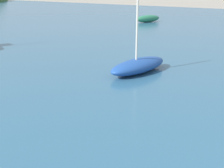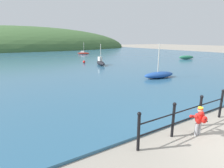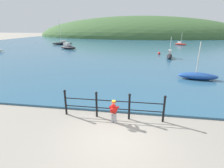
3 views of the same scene
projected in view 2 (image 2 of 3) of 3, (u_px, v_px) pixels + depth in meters
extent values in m
cube|color=#2D5B7A|center=(41.00, 57.00, 31.64)|extent=(80.00, 60.00, 0.10)
ellipsoid|color=#3D6033|center=(22.00, 49.00, 63.19)|extent=(82.18, 45.20, 15.73)
cylinder|color=black|center=(139.00, 133.00, 4.97)|extent=(0.09, 0.09, 1.10)
sphere|color=black|center=(139.00, 114.00, 4.82)|extent=(0.12, 0.12, 0.12)
cylinder|color=black|center=(173.00, 121.00, 5.70)|extent=(0.09, 0.09, 1.10)
sphere|color=black|center=(175.00, 104.00, 5.55)|extent=(0.12, 0.12, 0.12)
cylinder|color=black|center=(200.00, 112.00, 6.43)|extent=(0.09, 0.09, 1.10)
sphere|color=black|center=(202.00, 97.00, 6.28)|extent=(0.12, 0.12, 0.12)
cylinder|color=black|center=(221.00, 105.00, 7.16)|extent=(0.09, 0.09, 1.10)
sphere|color=black|center=(223.00, 91.00, 7.01)|extent=(0.12, 0.12, 0.12)
cylinder|color=black|center=(188.00, 109.00, 6.00)|extent=(4.35, 0.04, 0.04)
cylinder|color=black|center=(187.00, 119.00, 6.09)|extent=(4.35, 0.04, 0.04)
cylinder|color=#99999E|center=(196.00, 130.00, 5.86)|extent=(0.11, 0.11, 0.42)
cylinder|color=#99999E|center=(199.00, 129.00, 5.91)|extent=(0.11, 0.11, 0.42)
ellipsoid|color=red|center=(199.00, 118.00, 5.79)|extent=(0.32, 0.25, 0.40)
ellipsoid|color=red|center=(202.00, 114.00, 5.69)|extent=(0.21, 0.14, 0.18)
cylinder|color=red|center=(194.00, 116.00, 5.79)|extent=(0.12, 0.32, 0.19)
cylinder|color=red|center=(200.00, 115.00, 5.91)|extent=(0.12, 0.32, 0.19)
sphere|color=beige|center=(200.00, 110.00, 5.71)|extent=(0.17, 0.17, 0.17)
cylinder|color=red|center=(200.00, 109.00, 5.71)|extent=(0.17, 0.17, 0.04)
cylinder|color=yellow|center=(201.00, 108.00, 5.70)|extent=(0.16, 0.16, 0.04)
ellipsoid|color=red|center=(205.00, 120.00, 5.61)|extent=(0.23, 0.15, 0.24)
sphere|color=black|center=(206.00, 119.00, 5.52)|extent=(0.04, 0.04, 0.04)
sphere|color=black|center=(207.00, 122.00, 5.58)|extent=(0.04, 0.04, 0.04)
ellipsoid|color=#287551|center=(186.00, 57.00, 28.35)|extent=(2.67, 1.45, 0.60)
ellipsoid|color=black|center=(101.00, 63.00, 21.43)|extent=(1.08, 2.63, 0.53)
cube|color=silver|center=(100.00, 59.00, 21.48)|extent=(0.48, 0.77, 0.48)
cylinder|color=beige|center=(101.00, 53.00, 21.00)|extent=(0.07, 0.07, 2.05)
ellipsoid|color=maroon|center=(83.00, 53.00, 38.30)|extent=(2.53, 2.30, 0.37)
cube|color=silver|center=(82.00, 52.00, 38.25)|extent=(0.83, 0.79, 0.33)
cylinder|color=beige|center=(84.00, 47.00, 37.97)|extent=(0.07, 0.07, 2.19)
ellipsoid|color=#1E4793|center=(159.00, 75.00, 14.34)|extent=(2.90, 1.26, 0.50)
cylinder|color=beige|center=(159.00, 58.00, 13.94)|extent=(0.07, 0.07, 2.25)
sphere|color=red|center=(84.00, 62.00, 23.41)|extent=(0.36, 0.36, 0.36)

